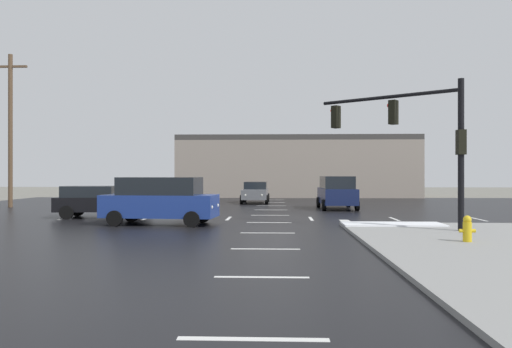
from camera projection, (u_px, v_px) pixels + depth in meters
The scene contains 12 objects.
ground_plane at pixel (270, 219), 24.63m from camera, with size 120.00×120.00×0.00m, color slate.
road_asphalt at pixel (270, 219), 24.63m from camera, with size 44.00×44.00×0.02m, color black.
snow_strip_curbside at pixel (393, 224), 20.44m from camera, with size 4.00×1.60×0.06m, color white.
lane_markings at pixel (296, 221), 23.21m from camera, with size 36.15×36.15×0.01m.
traffic_signal_mast at pixel (416, 130), 19.40m from camera, with size 4.78×3.70×5.50m.
fire_hydrant at pixel (467, 229), 15.35m from camera, with size 0.48×0.26×0.79m.
strip_building_background at pixel (297, 167), 49.69m from camera, with size 22.48×8.00×5.78m.
suv_navy at pixel (337, 192), 31.57m from camera, with size 2.23×4.86×2.03m.
sedan_grey at pixel (255, 192), 38.12m from camera, with size 2.07×4.56×1.58m.
suv_blue at pixel (160, 200), 21.77m from camera, with size 4.95×2.48×2.03m.
sedan_black at pixel (100, 201), 25.21m from camera, with size 4.66×2.37×1.58m.
utility_pole_far at pixel (10, 128), 33.11m from camera, with size 2.20×0.28×10.00m.
Camera 1 is at (0.30, -24.64, 2.19)m, focal length 35.65 mm.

